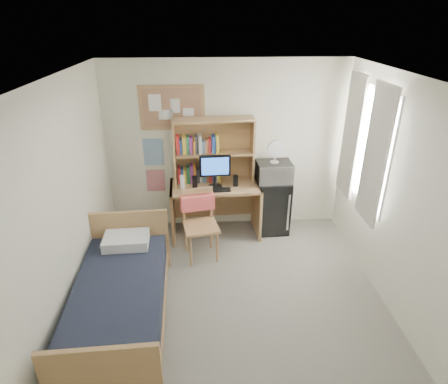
{
  "coord_description": "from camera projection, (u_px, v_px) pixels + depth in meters",
  "views": [
    {
      "loc": [
        -0.31,
        -3.32,
        3.14
      ],
      "look_at": [
        -0.07,
        1.2,
        0.98
      ],
      "focal_mm": 30.0,
      "sensor_mm": 36.0,
      "label": 1
    }
  ],
  "objects": [
    {
      "name": "speaker_left",
      "position": [
        195.0,
        182.0,
        5.44
      ],
      "size": [
        0.08,
        0.08,
        0.18
      ],
      "primitive_type": "cube",
      "rotation": [
        0.0,
        0.0,
        0.06
      ],
      "color": "black",
      "rests_on": "desk"
    },
    {
      "name": "mini_fridge",
      "position": [
        272.0,
        205.0,
        5.86
      ],
      "size": [
        0.53,
        0.53,
        0.86
      ],
      "primitive_type": "cube",
      "rotation": [
        0.0,
        0.0,
        0.04
      ],
      "color": "black",
      "rests_on": "floor"
    },
    {
      "name": "wall_right",
      "position": [
        410.0,
        210.0,
        3.88
      ],
      "size": [
        0.04,
        4.2,
        2.6
      ],
      "primitive_type": "cube",
      "color": "white",
      "rests_on": "floor"
    },
    {
      "name": "curtain_left",
      "position": [
        375.0,
        156.0,
        4.47
      ],
      "size": [
        0.04,
        0.55,
        1.7
      ],
      "primitive_type": "cube",
      "color": "beige",
      "rests_on": "wall_right"
    },
    {
      "name": "microwave",
      "position": [
        274.0,
        172.0,
        5.59
      ],
      "size": [
        0.52,
        0.41,
        0.29
      ],
      "primitive_type": "cube",
      "rotation": [
        0.0,
        0.0,
        0.04
      ],
      "color": "silver",
      "rests_on": "mini_fridge"
    },
    {
      "name": "monitor",
      "position": [
        215.0,
        172.0,
        5.41
      ],
      "size": [
        0.45,
        0.06,
        0.48
      ],
      "primitive_type": "cube",
      "rotation": [
        0.0,
        0.0,
        0.06
      ],
      "color": "black",
      "rests_on": "desk"
    },
    {
      "name": "desk",
      "position": [
        215.0,
        210.0,
        5.75
      ],
      "size": [
        1.37,
        0.75,
        0.83
      ],
      "primitive_type": "cube",
      "rotation": [
        0.0,
        0.0,
        0.06
      ],
      "color": "tan",
      "rests_on": "floor"
    },
    {
      "name": "poster_wave",
      "position": [
        153.0,
        152.0,
        5.66
      ],
      "size": [
        0.3,
        0.01,
        0.42
      ],
      "primitive_type": "cube",
      "color": "#296AA6",
      "rests_on": "wall_back"
    },
    {
      "name": "pillow",
      "position": [
        126.0,
        240.0,
        4.63
      ],
      "size": [
        0.56,
        0.41,
        0.13
      ],
      "primitive_type": "cube",
      "rotation": [
        0.0,
        0.0,
        0.05
      ],
      "color": "white",
      "rests_on": "bed"
    },
    {
      "name": "poster_japan",
      "position": [
        156.0,
        180.0,
        5.86
      ],
      "size": [
        0.28,
        0.01,
        0.36
      ],
      "primitive_type": "cube",
      "color": "red",
      "rests_on": "wall_back"
    },
    {
      "name": "bed",
      "position": [
        121.0,
        303.0,
        4.1
      ],
      "size": [
        1.06,
        1.99,
        0.53
      ],
      "primitive_type": "cube",
      "rotation": [
        0.0,
        0.0,
        0.05
      ],
      "color": "black",
      "rests_on": "floor"
    },
    {
      "name": "bulletin_board",
      "position": [
        172.0,
        108.0,
        5.38
      ],
      "size": [
        0.94,
        0.03,
        0.64
      ],
      "primitive_type": "cube",
      "color": "#A87959",
      "rests_on": "wall_back"
    },
    {
      "name": "wall_left",
      "position": [
        57.0,
        218.0,
        3.72
      ],
      "size": [
        0.04,
        4.2,
        2.6
      ],
      "primitive_type": "cube",
      "color": "white",
      "rests_on": "floor"
    },
    {
      "name": "ceiling",
      "position": [
        240.0,
        82.0,
        3.24
      ],
      "size": [
        3.6,
        4.2,
        0.02
      ],
      "primitive_type": "cube",
      "color": "silver",
      "rests_on": "wall_back"
    },
    {
      "name": "desk_fan",
      "position": [
        275.0,
        152.0,
        5.46
      ],
      "size": [
        0.27,
        0.27,
        0.33
      ],
      "primitive_type": "cylinder",
      "rotation": [
        0.0,
        0.0,
        0.04
      ],
      "color": "white",
      "rests_on": "microwave"
    },
    {
      "name": "hutch",
      "position": [
        214.0,
        151.0,
        5.49
      ],
      "size": [
        1.2,
        0.37,
        0.97
      ],
      "primitive_type": "cube",
      "rotation": [
        0.0,
        0.0,
        0.06
      ],
      "color": "tan",
      "rests_on": "desk"
    },
    {
      "name": "keyboard",
      "position": [
        216.0,
        190.0,
        5.38
      ],
      "size": [
        0.42,
        0.16,
        0.02
      ],
      "primitive_type": "cube",
      "rotation": [
        0.0,
        0.0,
        0.06
      ],
      "color": "black",
      "rests_on": "desk"
    },
    {
      "name": "speaker_right",
      "position": [
        235.0,
        181.0,
        5.51
      ],
      "size": [
        0.07,
        0.07,
        0.16
      ],
      "primitive_type": "cube",
      "rotation": [
        0.0,
        0.0,
        0.06
      ],
      "color": "black",
      "rests_on": "desk"
    },
    {
      "name": "floor",
      "position": [
        236.0,
        312.0,
        4.36
      ],
      "size": [
        3.6,
        4.2,
        0.02
      ],
      "primitive_type": "cube",
      "color": "gray",
      "rests_on": "ground"
    },
    {
      "name": "hoodie",
      "position": [
        197.0,
        202.0,
        5.21
      ],
      "size": [
        0.49,
        0.24,
        0.23
      ],
      "primitive_type": "cube",
      "rotation": [
        0.0,
        0.0,
        0.2
      ],
      "color": "#F45F5D",
      "rests_on": "desk_chair"
    },
    {
      "name": "wall_back",
      "position": [
        226.0,
        147.0,
        5.69
      ],
      "size": [
        3.6,
        0.04,
        2.6
      ],
      "primitive_type": "cube",
      "color": "white",
      "rests_on": "floor"
    },
    {
      "name": "desk_chair",
      "position": [
        201.0,
        226.0,
        5.15
      ],
      "size": [
        0.59,
        0.59,
        0.99
      ],
      "primitive_type": "cube",
      "rotation": [
        0.0,
        0.0,
        0.2
      ],
      "color": "tan",
      "rests_on": "floor"
    },
    {
      "name": "water_bottle",
      "position": [
        182.0,
        183.0,
        5.38
      ],
      "size": [
        0.07,
        0.07,
        0.22
      ],
      "primitive_type": "cylinder",
      "rotation": [
        0.0,
        0.0,
        0.06
      ],
      "color": "white",
      "rests_on": "desk"
    },
    {
      "name": "curtain_right",
      "position": [
        351.0,
        136.0,
        5.19
      ],
      "size": [
        0.04,
        0.55,
        1.7
      ],
      "primitive_type": "cube",
      "color": "beige",
      "rests_on": "wall_right"
    },
    {
      "name": "window_unit",
      "position": [
        365.0,
        145.0,
        4.83
      ],
      "size": [
        0.1,
        1.4,
        1.7
      ],
      "primitive_type": "cube",
      "color": "white",
      "rests_on": "wall_right"
    }
  ]
}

